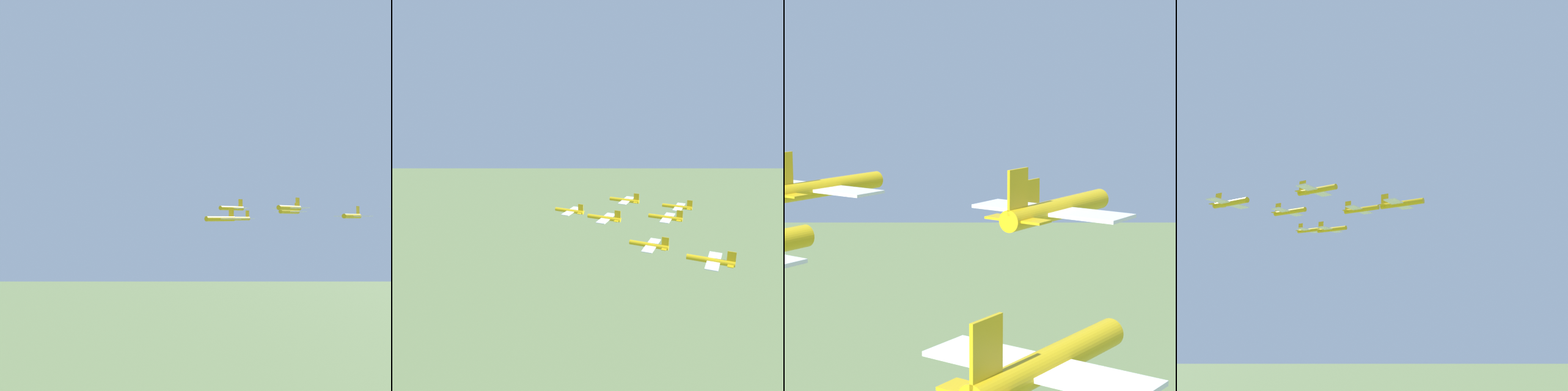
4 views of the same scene
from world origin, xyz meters
The scene contains 4 objects.
jet_0 centered at (-53.31, -57.94, 166.13)m, with size 9.19×9.33×3.45m.
jet_1 centered at (-50.70, -76.52, 168.92)m, with size 9.19×9.33×3.45m.
jet_2 centered at (-35.80, -64.69, 169.19)m, with size 9.19×9.33×3.45m.
jet_5 centered at (-18.29, -71.43, 166.14)m, with size 9.19×9.33×3.45m.
Camera 3 is at (14.50, -83.01, 178.05)m, focal length 85.00 mm.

